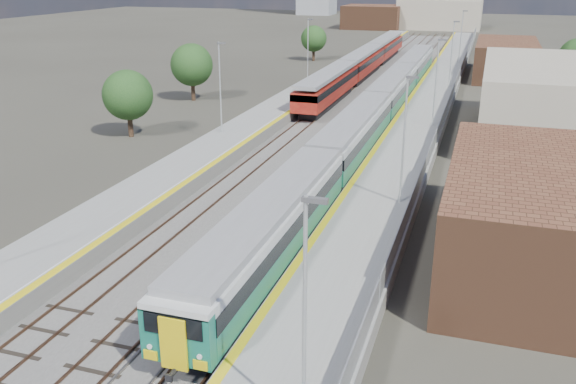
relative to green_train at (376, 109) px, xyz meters
The scene contains 10 objects.
ground 8.35m from the green_train, 100.72° to the left, with size 320.00×320.00×0.00m, color #47443A.
ballast_bed 11.28m from the green_train, 109.78° to the left, with size 10.50×155.00×0.06m, color #565451.
tracks 12.67m from the green_train, 104.60° to the left, with size 8.96×160.00×0.17m.
platform_right 11.20m from the green_train, 70.05° to the left, with size 4.70×155.00×8.52m.
platform_left 14.91m from the green_train, 135.36° to the left, with size 4.30×155.00×8.52m.
green_train is the anchor object (origin of this frame).
red_train 29.60m from the green_train, 103.68° to the left, with size 2.79×56.60×3.52m.
tree_a 22.09m from the green_train, 157.34° to the right, with size 4.37×4.37×5.92m.
tree_b 23.56m from the green_train, 160.92° to the left, with size 4.70×4.70×6.36m.
tree_c 46.31m from the green_train, 112.75° to the left, with size 4.14×4.14×5.61m.
Camera 1 is at (10.72, -12.18, 14.02)m, focal length 38.00 mm.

